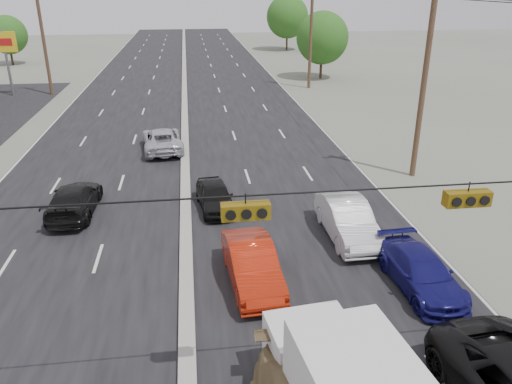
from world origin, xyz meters
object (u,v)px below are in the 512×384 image
queue_car_a (215,196)px  oncoming_near (74,200)px  oncoming_far (162,140)px  tree_left_far (7,35)px  utility_pole_right_b (424,83)px  utility_pole_left_c (43,39)px  tree_right_mid (322,38)px  utility_pole_right_c (311,35)px  pole_sign_far (5,47)px  queue_car_d (421,273)px  queue_car_b (348,220)px  red_sedan (252,265)px  tree_right_far (287,17)px

queue_car_a → oncoming_near: oncoming_near is taller
oncoming_far → tree_left_far: bearing=-67.8°
utility_pole_right_b → oncoming_far: 15.90m
queue_car_a → oncoming_far: size_ratio=0.74×
utility_pole_left_c → tree_right_mid: size_ratio=1.40×
utility_pole_right_c → pole_sign_far: size_ratio=1.67×
utility_pole_left_c → utility_pole_right_b: bearing=-45.0°
oncoming_near → queue_car_d: bearing=150.4°
pole_sign_far → queue_car_b: size_ratio=1.26×
utility_pole_right_c → red_sedan: size_ratio=2.20×
utility_pole_right_b → tree_right_far: utility_pole_right_b is taller
utility_pole_right_c → tree_right_far: (3.50, 30.00, -0.15)m
pole_sign_far → tree_left_far: 20.89m
utility_pole_right_b → pole_sign_far: utility_pole_right_b is taller
queue_car_a → queue_car_b: bearing=-40.6°
red_sedan → queue_car_b: size_ratio=0.95×
pole_sign_far → queue_car_a: bearing=-58.1°
utility_pole_right_c → queue_car_a: size_ratio=2.64×
red_sedan → oncoming_far: red_sedan is taller
utility_pole_right_c → queue_car_d: (-4.41, -35.61, -4.47)m
queue_car_a → queue_car_d: (6.69, -7.62, -0.00)m
utility_pole_left_c → queue_car_a: bearing=-63.6°
oncoming_near → queue_car_a: bearing=178.6°
red_sedan → queue_car_d: red_sedan is taller
pole_sign_far → oncoming_far: 23.97m
tree_left_far → oncoming_far: (20.60, -38.65, -3.01)m
tree_right_far → queue_car_d: tree_right_far is taller
tree_right_mid → queue_car_a: (-13.60, -32.99, -3.69)m
pole_sign_far → tree_right_far: 43.87m
oncoming_far → tree_right_far: bearing=-115.6°
red_sedan → pole_sign_far: bearing=113.9°
utility_pole_right_b → oncoming_far: utility_pole_right_b is taller
red_sedan → oncoming_far: 16.28m
utility_pole_right_c → pole_sign_far: bearing=-180.0°
queue_car_b → queue_car_d: 4.27m
queue_car_a → oncoming_near: 6.47m
utility_pole_right_b → pole_sign_far: 37.92m
pole_sign_far → tree_left_far: bearing=106.7°
utility_pole_right_b → tree_right_mid: 30.11m
pole_sign_far → tree_left_far: tree_left_far is taller
utility_pole_left_c → oncoming_far: bearing=-59.2°
utility_pole_left_c → utility_pole_right_b: 35.36m
tree_right_mid → oncoming_near: size_ratio=1.51×
pole_sign_far → tree_left_far: size_ratio=0.98×
utility_pole_right_c → tree_right_far: bearing=83.3°
utility_pole_left_c → tree_right_far: (28.50, 30.00, -0.15)m
utility_pole_right_c → red_sedan: (-10.18, -34.50, -4.36)m
utility_pole_right_c → red_sedan: utility_pole_right_c is taller
oncoming_far → red_sedan: bearing=97.3°
tree_right_mid → queue_car_b: 37.67m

